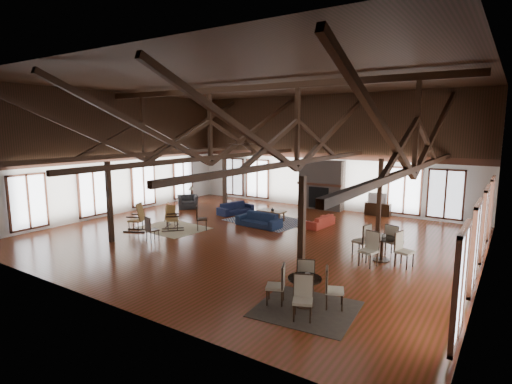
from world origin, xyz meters
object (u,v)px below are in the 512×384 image
Objects in this scene: sofa_navy_left at (236,208)px; cafe_table_near at (305,286)px; sofa_orange at (320,221)px; cafe_table_far at (382,245)px; armchair at (188,202)px; coffee_table at (271,212)px; sofa_navy_front at (259,220)px; tv_console at (378,209)px.

sofa_navy_left is 0.99× the size of cafe_table_near.
sofa_orange is 0.80× the size of cafe_table_far.
armchair is 12.90m from cafe_table_near.
sofa_orange is 2.34m from coffee_table.
cafe_table_far is at bearing 82.30° from cafe_table_near.
cafe_table_far reaches higher than cafe_table_near.
sofa_navy_left is at bearing 135.17° from cafe_table_near.
sofa_orange is at bearing -46.19° from armchair.
cafe_table_near is at bearing -44.22° from sofa_navy_front.
sofa_navy_left is 1.44× the size of coffee_table.
sofa_navy_left is 7.08m from tv_console.
sofa_orange is at bearing -111.33° from tv_console.
armchair is at bearing -179.02° from coffee_table.
cafe_table_near is at bearing -121.46° from sofa_navy_left.
sofa_navy_front is 1.56× the size of coffee_table.
sofa_navy_front is 6.35m from tv_console.
sofa_orange is at bearing -78.20° from sofa_navy_left.
cafe_table_near is at bearing 26.68° from sofa_orange.
cafe_table_near is 4.42m from cafe_table_far.
cafe_table_near is at bearing -51.58° from coffee_table.
cafe_table_far is (0.59, 4.38, 0.05)m from cafe_table_near.
sofa_navy_left is 0.90× the size of cafe_table_far.
sofa_navy_left reaches higher than coffee_table.
sofa_navy_front is 1.21× the size of sofa_orange.
cafe_table_far is at bearing 54.11° from sofa_orange.
coffee_table is (-2.32, -0.26, 0.19)m from sofa_orange.
armchair is at bearing 171.22° from sofa_navy_front.
sofa_navy_left is 4.66m from sofa_orange.
cafe_table_near is 11.29m from tv_console.
sofa_orange is 8.05m from cafe_table_near.
sofa_orange is (4.66, -0.13, -0.03)m from sofa_navy_left.
cafe_table_far is at bearing -62.02° from armchair.
armchair is at bearing 145.48° from cafe_table_near.
cafe_table_near is 0.90× the size of cafe_table_far.
sofa_orange is 3.98m from tv_console.
cafe_table_far reaches higher than tv_console.
tv_console is at bearing 163.54° from sofa_orange.
tv_console is at bearing -46.25° from sofa_navy_left.
cafe_table_near reaches higher than armchair.
cafe_table_far is at bearing -23.53° from coffee_table.
coffee_table is at bearing -78.68° from sofa_orange.
coffee_table is 8.95m from cafe_table_near.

